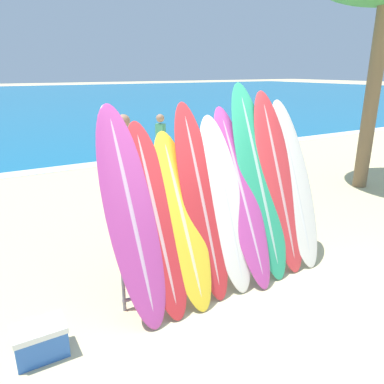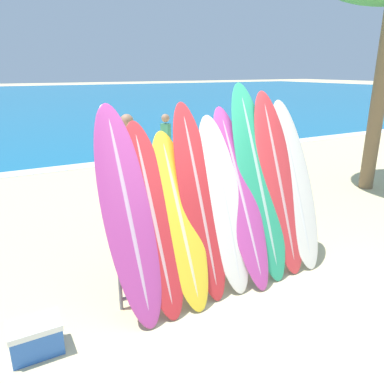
% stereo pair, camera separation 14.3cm
% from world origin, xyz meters
% --- Properties ---
extents(ground_plane, '(160.00, 160.00, 0.00)m').
position_xyz_m(ground_plane, '(0.00, 0.00, 0.00)').
color(ground_plane, beige).
extents(surfboard_rack, '(2.73, 0.04, 0.93)m').
position_xyz_m(surfboard_rack, '(0.02, 0.64, 0.50)').
color(surfboard_rack, slate).
rests_on(surfboard_rack, ground_plane).
extents(surfboard_slot_0, '(0.56, 1.22, 2.25)m').
position_xyz_m(surfboard_slot_0, '(-1.16, 0.71, 1.12)').
color(surfboard_slot_0, '#B23D8E').
rests_on(surfboard_slot_0, ground_plane).
extents(surfboard_slot_1, '(0.51, 1.09, 2.04)m').
position_xyz_m(surfboard_slot_1, '(-0.89, 0.67, 1.02)').
color(surfboard_slot_1, red).
rests_on(surfboard_slot_1, ground_plane).
extents(surfboard_slot_2, '(0.51, 1.04, 1.91)m').
position_xyz_m(surfboard_slot_2, '(-0.58, 0.64, 0.95)').
color(surfboard_slot_2, yellow).
rests_on(surfboard_slot_2, ground_plane).
extents(surfboard_slot_3, '(0.49, 1.00, 2.23)m').
position_xyz_m(surfboard_slot_3, '(-0.29, 0.70, 1.11)').
color(surfboard_slot_3, red).
rests_on(surfboard_slot_3, ground_plane).
extents(surfboard_slot_4, '(0.53, 0.95, 2.06)m').
position_xyz_m(surfboard_slot_4, '(0.04, 0.66, 1.03)').
color(surfboard_slot_4, silver).
rests_on(surfboard_slot_4, ground_plane).
extents(surfboard_slot_5, '(0.49, 1.17, 2.15)m').
position_xyz_m(surfboard_slot_5, '(0.31, 0.69, 1.07)').
color(surfboard_slot_5, '#B23D8E').
rests_on(surfboard_slot_5, ground_plane).
extents(surfboard_slot_6, '(0.57, 1.11, 2.43)m').
position_xyz_m(surfboard_slot_6, '(0.63, 0.75, 1.21)').
color(surfboard_slot_6, '#289E70').
rests_on(surfboard_slot_6, ground_plane).
extents(surfboard_slot_7, '(0.57, 0.99, 2.32)m').
position_xyz_m(surfboard_slot_7, '(0.94, 0.72, 1.16)').
color(surfboard_slot_7, red).
rests_on(surfboard_slot_7, ground_plane).
extents(surfboard_slot_8, '(0.57, 0.97, 2.20)m').
position_xyz_m(surfboard_slot_8, '(1.22, 0.70, 1.10)').
color(surfboard_slot_8, silver).
rests_on(surfboard_slot_8, ground_plane).
extents(person_near_water, '(0.31, 0.28, 1.82)m').
position_xyz_m(person_near_water, '(-0.10, 3.68, 0.99)').
color(person_near_water, '#A87A5B').
rests_on(person_near_water, ground_plane).
extents(person_mid_beach, '(0.23, 0.26, 1.53)m').
position_xyz_m(person_mid_beach, '(1.58, 5.65, 0.84)').
color(person_mid_beach, '#A87A5B').
rests_on(person_mid_beach, ground_plane).
extents(person_far_left, '(0.29, 0.27, 1.69)m').
position_xyz_m(person_far_left, '(1.20, 2.57, 0.92)').
color(person_far_left, beige).
rests_on(person_far_left, ground_plane).
extents(cooler_box, '(0.48, 0.32, 0.33)m').
position_xyz_m(cooler_box, '(-2.25, 0.38, 0.16)').
color(cooler_box, '#2D60B7').
rests_on(cooler_box, ground_plane).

